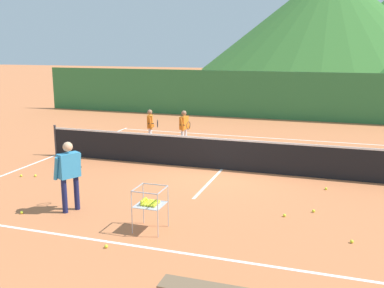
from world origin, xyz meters
name	(u,v)px	position (x,y,z in m)	size (l,w,h in m)	color
ground_plane	(222,169)	(0.00, 0.00, 0.00)	(120.00, 120.00, 0.00)	#C67042
line_baseline_near	(146,247)	(0.00, -5.67, 0.00)	(11.81, 0.08, 0.01)	white
line_baseline_far	(253,137)	(0.00, 5.17, 0.00)	(11.81, 0.08, 0.01)	white
line_sideline_west	(56,155)	(-5.90, 0.00, 0.00)	(0.08, 10.84, 0.01)	white
line_service_center	(222,169)	(0.00, 0.00, 0.00)	(0.08, 5.64, 0.01)	white
tennis_net	(222,154)	(0.00, 0.00, 0.50)	(11.86, 0.08, 1.05)	#333338
instructor	(69,170)	(-2.40, -4.45, 0.97)	(0.51, 0.82, 1.62)	#191E4C
student_0	(150,124)	(-3.41, 2.45, 0.82)	(0.56, 0.57, 1.36)	silver
student_1	(184,125)	(-2.10, 2.54, 0.82)	(0.42, 0.69, 1.37)	silver
ball_cart	(150,203)	(-0.26, -4.88, 0.58)	(0.58, 0.58, 0.90)	#B7B7BC
tennis_ball_1	(35,176)	(-4.92, -2.43, 0.03)	(0.07, 0.07, 0.07)	yellow
tennis_ball_2	(326,189)	(3.09, -1.05, 0.03)	(0.07, 0.07, 0.07)	yellow
tennis_ball_3	(21,176)	(-5.31, -2.55, 0.03)	(0.07, 0.07, 0.07)	yellow
tennis_ball_4	(106,246)	(-0.70, -5.91, 0.03)	(0.07, 0.07, 0.07)	yellow
tennis_ball_5	(22,212)	(-3.36, -4.97, 0.03)	(0.07, 0.07, 0.07)	yellow
tennis_ball_6	(352,241)	(3.67, -4.25, 0.03)	(0.07, 0.07, 0.07)	yellow
tennis_ball_7	(68,161)	(-4.93, -0.74, 0.03)	(0.07, 0.07, 0.07)	yellow
tennis_ball_8	(314,211)	(2.87, -2.82, 0.03)	(0.07, 0.07, 0.07)	yellow
tennis_ball_9	(284,215)	(2.28, -3.29, 0.03)	(0.07, 0.07, 0.07)	yellow
windscreen_fence	(272,95)	(0.00, 10.07, 1.21)	(25.98, 0.08, 2.43)	#33753D
hill_2	(329,19)	(1.14, 60.04, 7.56)	(38.72, 38.72, 15.11)	#38702D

